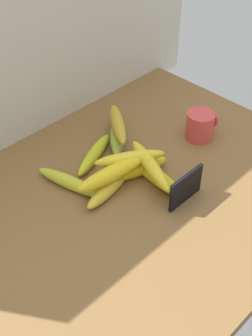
{
  "coord_description": "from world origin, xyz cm",
  "views": [
    {
      "loc": [
        -54.6,
        -54.64,
        81.89
      ],
      "look_at": [
        5.07,
        4.6,
        8.0
      ],
      "focal_mm": 48.95,
      "sensor_mm": 36.0,
      "label": 1
    }
  ],
  "objects_px": {
    "coffee_mug": "(200,125)",
    "banana_7": "(151,165)",
    "banana_1": "(156,177)",
    "banana_9": "(118,124)",
    "banana_8": "(130,158)",
    "banana_4": "(94,154)",
    "banana_6": "(112,174)",
    "banana_0": "(109,188)",
    "banana_2": "(136,169)",
    "chalkboard_sign": "(185,189)",
    "banana_3": "(117,136)",
    "banana_5": "(71,183)"
  },
  "relations": [
    {
      "from": "banana_1",
      "to": "banana_8",
      "type": "bearing_deg",
      "value": 113.98
    },
    {
      "from": "banana_2",
      "to": "banana_3",
      "type": "relative_size",
      "value": 0.99
    },
    {
      "from": "coffee_mug",
      "to": "banana_7",
      "type": "xyz_separation_m",
      "value": [
        -0.24,
        -0.03,
        0.02
      ]
    },
    {
      "from": "chalkboard_sign",
      "to": "banana_8",
      "type": "bearing_deg",
      "value": 100.75
    },
    {
      "from": "banana_8",
      "to": "banana_2",
      "type": "bearing_deg",
      "value": -36.73
    },
    {
      "from": "banana_6",
      "to": "coffee_mug",
      "type": "bearing_deg",
      "value": -3.19
    },
    {
      "from": "banana_0",
      "to": "banana_4",
      "type": "height_order",
      "value": "banana_0"
    },
    {
      "from": "banana_0",
      "to": "banana_8",
      "type": "distance_m",
      "value": 0.09
    },
    {
      "from": "banana_0",
      "to": "banana_8",
      "type": "height_order",
      "value": "banana_8"
    },
    {
      "from": "banana_1",
      "to": "banana_8",
      "type": "height_order",
      "value": "banana_8"
    },
    {
      "from": "chalkboard_sign",
      "to": "banana_9",
      "type": "xyz_separation_m",
      "value": [
        0.05,
        0.28,
        0.02
      ]
    },
    {
      "from": "banana_7",
      "to": "banana_9",
      "type": "relative_size",
      "value": 1.12
    },
    {
      "from": "banana_6",
      "to": "banana_8",
      "type": "xyz_separation_m",
      "value": [
        0.07,
        0.01,
        0.0
      ]
    },
    {
      "from": "coffee_mug",
      "to": "banana_9",
      "type": "height_order",
      "value": "coffee_mug"
    },
    {
      "from": "banana_4",
      "to": "banana_6",
      "type": "bearing_deg",
      "value": -112.34
    },
    {
      "from": "banana_6",
      "to": "banana_7",
      "type": "bearing_deg",
      "value": -28.43
    },
    {
      "from": "coffee_mug",
      "to": "banana_7",
      "type": "distance_m",
      "value": 0.24
    },
    {
      "from": "banana_2",
      "to": "banana_5",
      "type": "height_order",
      "value": "banana_2"
    },
    {
      "from": "banana_1",
      "to": "banana_3",
      "type": "distance_m",
      "value": 0.2
    },
    {
      "from": "banana_1",
      "to": "banana_2",
      "type": "xyz_separation_m",
      "value": [
        -0.02,
        0.06,
        0.0
      ]
    },
    {
      "from": "banana_6",
      "to": "banana_0",
      "type": "bearing_deg",
      "value": -164.6
    },
    {
      "from": "banana_8",
      "to": "banana_9",
      "type": "relative_size",
      "value": 0.99
    },
    {
      "from": "chalkboard_sign",
      "to": "banana_7",
      "type": "relative_size",
      "value": 0.54
    },
    {
      "from": "chalkboard_sign",
      "to": "banana_0",
      "type": "height_order",
      "value": "chalkboard_sign"
    },
    {
      "from": "banana_4",
      "to": "banana_6",
      "type": "relative_size",
      "value": 0.94
    },
    {
      "from": "chalkboard_sign",
      "to": "banana_7",
      "type": "bearing_deg",
      "value": 96.06
    },
    {
      "from": "banana_3",
      "to": "banana_5",
      "type": "height_order",
      "value": "banana_3"
    },
    {
      "from": "banana_5",
      "to": "banana_9",
      "type": "distance_m",
      "value": 0.23
    },
    {
      "from": "banana_0",
      "to": "banana_5",
      "type": "xyz_separation_m",
      "value": [
        -0.05,
        0.08,
        -0.0
      ]
    },
    {
      "from": "chalkboard_sign",
      "to": "banana_6",
      "type": "bearing_deg",
      "value": 123.21
    },
    {
      "from": "banana_0",
      "to": "banana_1",
      "type": "distance_m",
      "value": 0.12
    },
    {
      "from": "banana_0",
      "to": "banana_9",
      "type": "height_order",
      "value": "banana_9"
    },
    {
      "from": "banana_6",
      "to": "banana_9",
      "type": "xyz_separation_m",
      "value": [
        0.15,
        0.13,
        0.0
      ]
    },
    {
      "from": "chalkboard_sign",
      "to": "banana_2",
      "type": "distance_m",
      "value": 0.15
    },
    {
      "from": "banana_1",
      "to": "banana_9",
      "type": "distance_m",
      "value": 0.2
    },
    {
      "from": "banana_5",
      "to": "banana_8",
      "type": "height_order",
      "value": "banana_8"
    },
    {
      "from": "banana_8",
      "to": "banana_4",
      "type": "bearing_deg",
      "value": 100.08
    },
    {
      "from": "banana_7",
      "to": "chalkboard_sign",
      "type": "bearing_deg",
      "value": -83.94
    },
    {
      "from": "chalkboard_sign",
      "to": "banana_0",
      "type": "xyz_separation_m",
      "value": [
        -0.11,
        0.15,
        -0.02
      ]
    },
    {
      "from": "banana_2",
      "to": "chalkboard_sign",
      "type": "bearing_deg",
      "value": -83.6
    },
    {
      "from": "chalkboard_sign",
      "to": "banana_9",
      "type": "height_order",
      "value": "chalkboard_sign"
    },
    {
      "from": "banana_4",
      "to": "banana_9",
      "type": "relative_size",
      "value": 1.0
    },
    {
      "from": "banana_1",
      "to": "banana_6",
      "type": "bearing_deg",
      "value": 148.63
    },
    {
      "from": "banana_0",
      "to": "chalkboard_sign",
      "type": "bearing_deg",
      "value": -52.46
    },
    {
      "from": "chalkboard_sign",
      "to": "banana_2",
      "type": "bearing_deg",
      "value": 96.4
    },
    {
      "from": "banana_9",
      "to": "banana_2",
      "type": "bearing_deg",
      "value": -117.01
    },
    {
      "from": "banana_4",
      "to": "banana_5",
      "type": "bearing_deg",
      "value": -160.73
    },
    {
      "from": "banana_1",
      "to": "banana_4",
      "type": "bearing_deg",
      "value": 105.4
    },
    {
      "from": "banana_2",
      "to": "banana_4",
      "type": "bearing_deg",
      "value": 105.18
    },
    {
      "from": "banana_4",
      "to": "banana_7",
      "type": "height_order",
      "value": "banana_7"
    }
  ]
}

